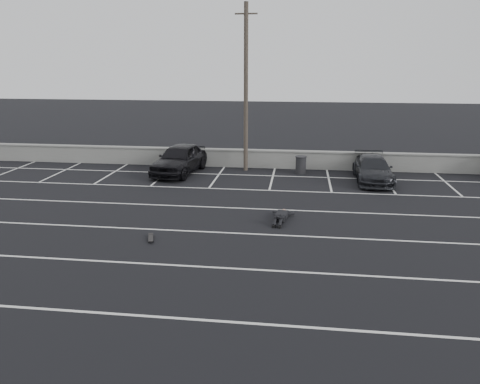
# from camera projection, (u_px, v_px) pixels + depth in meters

# --- Properties ---
(ground) EXTENTS (120.00, 120.00, 0.00)m
(ground) POSITION_uv_depth(u_px,v_px,m) (217.00, 268.00, 14.30)
(ground) COLOR black
(ground) RESTS_ON ground
(seawall) EXTENTS (50.00, 0.45, 1.06)m
(seawall) POSITION_uv_depth(u_px,v_px,m) (258.00, 158.00, 27.51)
(seawall) COLOR gray
(seawall) RESTS_ON ground
(stall_lines) EXTENTS (36.00, 20.05, 0.01)m
(stall_lines) POSITION_uv_depth(u_px,v_px,m) (234.00, 220.00, 18.51)
(stall_lines) COLOR silver
(stall_lines) RESTS_ON ground
(car_left) EXTENTS (2.63, 5.05, 1.64)m
(car_left) POSITION_uv_depth(u_px,v_px,m) (180.00, 159.00, 26.04)
(car_left) COLOR black
(car_left) RESTS_ON ground
(car_right) EXTENTS (1.85, 4.46, 1.29)m
(car_right) POSITION_uv_depth(u_px,v_px,m) (373.00, 169.00, 24.36)
(car_right) COLOR black
(car_right) RESTS_ON ground
(utility_pole) EXTENTS (1.21, 0.24, 9.09)m
(utility_pole) POSITION_uv_depth(u_px,v_px,m) (246.00, 89.00, 25.72)
(utility_pole) COLOR #4C4238
(utility_pole) RESTS_ON ground
(trash_bin) EXTENTS (0.81, 0.81, 0.98)m
(trash_bin) POSITION_uv_depth(u_px,v_px,m) (301.00, 165.00, 26.06)
(trash_bin) COLOR #242427
(trash_bin) RESTS_ON ground
(person) EXTENTS (1.51, 2.57, 0.47)m
(person) POSITION_uv_depth(u_px,v_px,m) (282.00, 213.00, 18.70)
(person) COLOR black
(person) RESTS_ON ground
(skateboard) EXTENTS (0.36, 0.68, 0.08)m
(skateboard) POSITION_uv_depth(u_px,v_px,m) (151.00, 238.00, 16.49)
(skateboard) COLOR black
(skateboard) RESTS_ON ground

